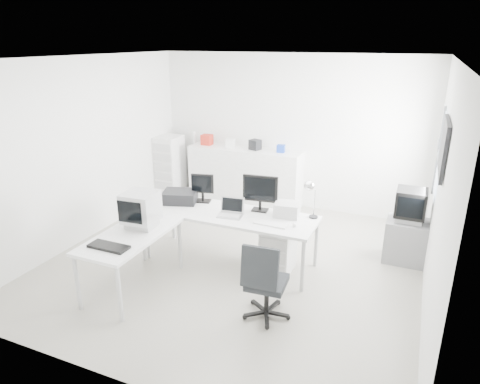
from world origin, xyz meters
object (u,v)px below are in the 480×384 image
at_px(sideboard, 245,176).
at_px(filing_cabinet, 170,167).
at_px(lcd_monitor_large, 260,193).
at_px(office_chair, 267,279).
at_px(laptop, 230,209).
at_px(crt_tv, 410,206).
at_px(tv_cabinet, 405,241).
at_px(drawer_pedestal, 278,250).
at_px(inkjet_printer, 180,197).
at_px(lcd_monitor_small, 203,188).
at_px(crt_monitor, 141,210).
at_px(main_desk, 230,238).
at_px(laser_printer, 287,209).
at_px(side_desk, 133,261).

bearing_deg(sideboard, filing_cabinet, -170.48).
bearing_deg(lcd_monitor_large, office_chair, -72.25).
distance_m(laptop, crt_tv, 2.50).
relative_size(office_chair, tv_cabinet, 1.56).
distance_m(drawer_pedestal, sideboard, 2.62).
xyz_separation_m(inkjet_printer, lcd_monitor_small, (0.30, 0.15, 0.12)).
bearing_deg(filing_cabinet, drawer_pedestal, -33.69).
relative_size(office_chair, crt_tv, 1.93).
distance_m(office_chair, crt_tv, 2.46).
distance_m(tv_cabinet, filing_cabinet, 4.62).
relative_size(laptop, tv_cabinet, 0.55).
bearing_deg(drawer_pedestal, lcd_monitor_small, 170.91).
distance_m(drawer_pedestal, lcd_monitor_small, 1.43).
bearing_deg(lcd_monitor_large, sideboard, 111.44).
bearing_deg(inkjet_printer, lcd_monitor_large, -11.09).
bearing_deg(crt_tv, laptop, -153.51).
distance_m(lcd_monitor_small, crt_monitor, 1.14).
height_order(drawer_pedestal, lcd_monitor_large, lcd_monitor_large).
bearing_deg(inkjet_printer, lcd_monitor_small, 8.35).
bearing_deg(sideboard, tv_cabinet, -22.44).
bearing_deg(inkjet_printer, laptop, -30.74).
bearing_deg(filing_cabinet, office_chair, -43.77).
distance_m(inkjet_printer, sideboard, 2.17).
height_order(lcd_monitor_small, sideboard, lcd_monitor_small).
bearing_deg(main_desk, sideboard, 107.41).
bearing_deg(lcd_monitor_large, tv_cabinet, 15.14).
relative_size(laser_printer, crt_tv, 0.65).
bearing_deg(laptop, main_desk, 109.37).
xyz_separation_m(main_desk, crt_tv, (2.28, 1.01, 0.47)).
distance_m(laser_printer, crt_monitor, 1.93).
distance_m(main_desk, side_desk, 1.39).
bearing_deg(crt_monitor, crt_tv, 26.02).
xyz_separation_m(laptop, sideboard, (-0.75, 2.35, -0.32)).
height_order(lcd_monitor_small, tv_cabinet, lcd_monitor_small).
distance_m(main_desk, filing_cabinet, 2.99).
relative_size(side_desk, lcd_monitor_large, 2.74).
bearing_deg(side_desk, drawer_pedestal, 36.57).
distance_m(main_desk, sideboard, 2.36).
xyz_separation_m(lcd_monitor_large, sideboard, (-1.05, 2.00, -0.46)).
xyz_separation_m(main_desk, lcd_monitor_large, (0.35, 0.25, 0.63)).
bearing_deg(laptop, sideboard, 100.64).
xyz_separation_m(main_desk, laptop, (0.05, -0.10, 0.48)).
bearing_deg(tv_cabinet, inkjet_printer, -163.76).
relative_size(main_desk, laser_printer, 7.35).
bearing_deg(main_desk, lcd_monitor_large, 35.54).
height_order(side_desk, sideboard, sideboard).
distance_m(drawer_pedestal, inkjet_printer, 1.64).
bearing_deg(lcd_monitor_small, side_desk, -115.75).
bearing_deg(office_chair, tv_cabinet, 51.67).
relative_size(main_desk, tv_cabinet, 3.88).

